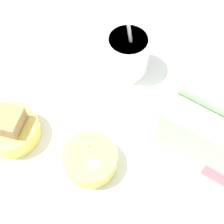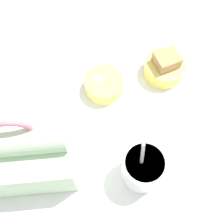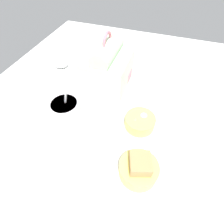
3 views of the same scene
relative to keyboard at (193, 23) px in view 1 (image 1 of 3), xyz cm
name	(u,v)px [view 1 (image 1 of 3)]	position (x,y,z in cm)	size (l,w,h in cm)	color
desk_surface	(129,126)	(1.47, -32.94, -2.02)	(140.00, 110.00, 2.00)	white
keyboard	(193,23)	(0.00, 0.00, 0.00)	(33.18, 12.57, 2.10)	silver
soup_cup	(127,54)	(-6.68, -20.79, 4.02)	(9.41, 9.41, 16.05)	silver
bento_bowl_sandwich	(11,128)	(-16.65, -47.87, 1.89)	(10.84, 10.84, 7.78)	#EFD65B
bento_bowl_snacks	(90,159)	(-0.09, -44.36, 1.17)	(10.23, 10.23, 4.91)	#EFD65B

